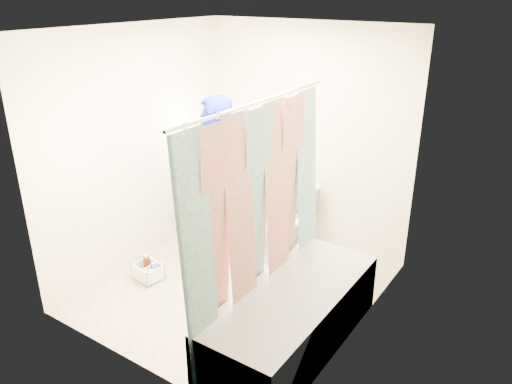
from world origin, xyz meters
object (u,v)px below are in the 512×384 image
Objects in this scene: bathtub at (292,316)px; cleaning_caddy at (149,273)px; toilet at (285,221)px; plumber at (214,182)px.

cleaning_caddy is at bearing 178.58° from bathtub.
toilet is (-0.83, 1.27, 0.11)m from bathtub.
bathtub is 1.67m from cleaning_caddy.
plumber reaches higher than toilet.
toilet reaches higher than bathtub.
toilet is 2.50× the size of cleaning_caddy.
plumber is 1.11m from cleaning_caddy.
toilet is 0.43× the size of plumber.
plumber is at bearing 75.71° from cleaning_caddy.
bathtub is at bearing 29.27° from plumber.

